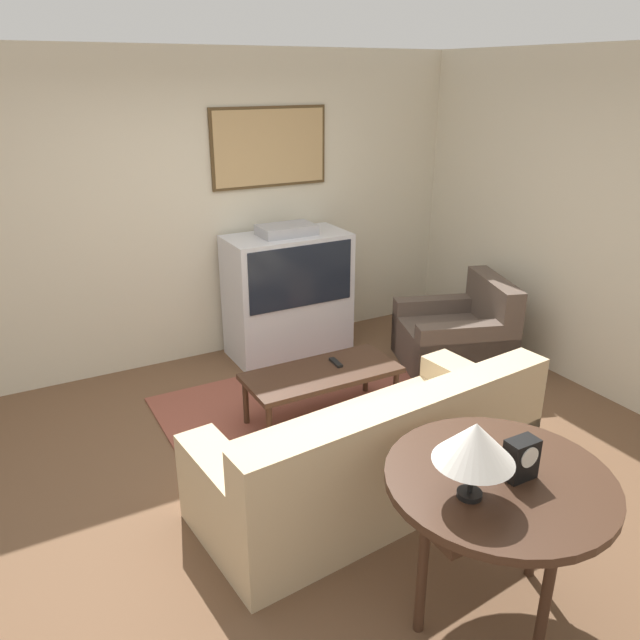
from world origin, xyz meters
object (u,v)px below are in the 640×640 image
(armchair, at_px, (457,337))
(coffee_table, at_px, (322,376))
(couch, at_px, (374,457))
(console_table, at_px, (499,490))
(tv, at_px, (288,294))
(table_lamp, at_px, (475,443))
(mantel_clock, at_px, (521,459))

(armchair, height_order, coffee_table, armchair)
(couch, relative_size, coffee_table, 1.90)
(coffee_table, distance_m, console_table, 2.02)
(tv, distance_m, coffee_table, 1.32)
(tv, xyz_separation_m, table_lamp, (-0.73, -3.29, 0.47))
(mantel_clock, bearing_deg, armchair, 54.37)
(tv, height_order, armchair, tv)
(table_lamp, bearing_deg, tv, 77.54)
(console_table, bearing_deg, mantel_clock, -30.54)
(armchair, relative_size, coffee_table, 0.96)
(armchair, bearing_deg, table_lamp, -20.89)
(tv, xyz_separation_m, couch, (-0.51, -2.24, -0.29))
(console_table, relative_size, table_lamp, 2.88)
(table_lamp, bearing_deg, armchair, 49.88)
(couch, distance_m, coffee_table, 1.00)
(console_table, distance_m, mantel_clock, 0.19)
(coffee_table, height_order, table_lamp, table_lamp)
(armchair, relative_size, mantel_clock, 5.76)
(mantel_clock, bearing_deg, coffee_table, 87.17)
(couch, relative_size, mantel_clock, 11.39)
(tv, height_order, mantel_clock, tv)
(tv, height_order, table_lamp, tv)
(tv, bearing_deg, mantel_clock, -97.58)
(armchair, xyz_separation_m, table_lamp, (-1.94, -2.30, 0.79))
(coffee_table, bearing_deg, console_table, -94.84)
(couch, relative_size, armchair, 1.98)
(table_lamp, bearing_deg, console_table, 10.02)
(coffee_table, bearing_deg, armchair, 10.13)
(tv, xyz_separation_m, coffee_table, (-0.34, -1.26, -0.21))
(couch, distance_m, mantel_clock, 1.20)
(coffee_table, xyz_separation_m, table_lamp, (-0.39, -2.02, 0.68))
(tv, distance_m, console_table, 3.29)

